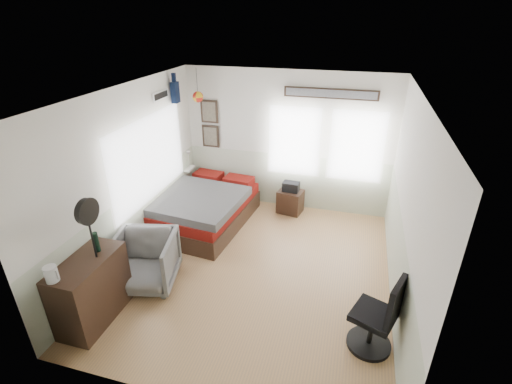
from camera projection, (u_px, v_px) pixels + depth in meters
ground_plane at (255, 270)px, 5.76m from camera, size 4.00×4.50×0.01m
room_shell at (254, 169)px, 5.23m from camera, size 4.02×4.52×2.71m
wall_decor at (226, 103)px, 6.79m from camera, size 3.55×1.32×1.44m
bed at (204, 208)px, 6.89m from camera, size 1.64×2.18×0.65m
dresser at (91, 290)px, 4.69m from camera, size 0.48×1.00×0.90m
armchair at (145, 261)px, 5.32m from camera, size 1.01×1.03×0.79m
nightstand at (290, 201)px, 7.32m from camera, size 0.52×0.45×0.46m
task_chair at (378, 321)px, 4.25m from camera, size 0.60×0.60×1.05m
kettle at (51, 274)px, 4.12m from camera, size 0.17×0.14×0.19m
bottle at (96, 242)px, 4.61m from camera, size 0.07×0.07×0.27m
stand_fan at (87, 212)px, 4.28m from camera, size 0.09×0.33×0.81m
black_bag at (291, 187)px, 7.18m from camera, size 0.33×0.22×0.18m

